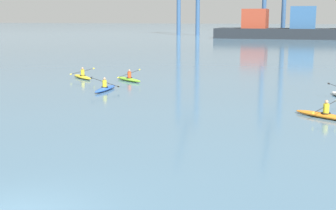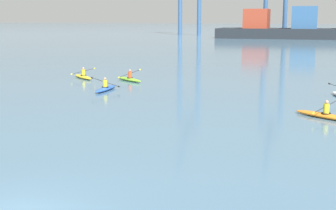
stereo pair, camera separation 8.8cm
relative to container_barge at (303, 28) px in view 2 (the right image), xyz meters
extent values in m
cube|color=#1E2328|center=(0.30, 0.00, -1.28)|extent=(42.53, 11.82, 2.48)
cube|color=#993823|center=(-11.39, 0.00, 2.36)|extent=(5.95, 8.27, 4.80)
cube|color=#2D5684|center=(0.30, 0.00, 2.63)|extent=(5.95, 8.27, 5.35)
ellipsoid|color=black|center=(4.31, -90.52, -1.57)|extent=(0.21, 0.11, 0.16)
ellipsoid|color=#7ABC2D|center=(-11.07, -86.54, -2.39)|extent=(3.10, 2.50, 0.26)
torus|color=black|center=(-10.99, -86.60, -2.25)|extent=(0.68, 0.68, 0.05)
cylinder|color=#DB471E|center=(-10.99, -86.60, -2.01)|extent=(0.30, 0.30, 0.50)
sphere|color=tan|center=(-10.99, -86.60, -1.66)|extent=(0.19, 0.19, 0.19)
cylinder|color=black|center=(-11.03, -86.57, -1.91)|extent=(1.24, 1.67, 0.53)
ellipsoid|color=yellow|center=(-11.64, -87.39, -2.16)|extent=(0.15, 0.19, 0.15)
ellipsoid|color=yellow|center=(-10.43, -85.75, -1.66)|extent=(0.15, 0.19, 0.15)
ellipsoid|color=yellow|center=(-15.46, -86.21, -2.39)|extent=(2.97, 2.67, 0.26)
torus|color=black|center=(-15.39, -86.28, -2.25)|extent=(0.69, 0.69, 0.05)
cylinder|color=gold|center=(-15.39, -86.28, -2.01)|extent=(0.30, 0.30, 0.50)
sphere|color=tan|center=(-15.39, -86.28, -1.66)|extent=(0.19, 0.19, 0.19)
cylinder|color=black|center=(-15.42, -86.24, -1.91)|extent=(1.38, 1.60, 0.40)
ellipsoid|color=yellow|center=(-16.10, -87.03, -2.09)|extent=(0.16, 0.18, 0.14)
ellipsoid|color=yellow|center=(-14.75, -85.46, -1.72)|extent=(0.16, 0.18, 0.14)
ellipsoid|color=#2856B2|center=(-10.72, -91.85, -2.39)|extent=(0.74, 3.42, 0.26)
torus|color=black|center=(-10.72, -91.95, -2.25)|extent=(0.51, 0.51, 0.05)
cylinder|color=gold|center=(-10.72, -91.95, -2.01)|extent=(0.30, 0.30, 0.50)
sphere|color=tan|center=(-10.72, -91.95, -1.66)|extent=(0.19, 0.19, 0.19)
cylinder|color=black|center=(-10.72, -91.90, -1.91)|extent=(2.03, 0.12, 0.59)
ellipsoid|color=black|center=(-11.73, -91.95, -1.63)|extent=(0.20, 0.05, 0.15)
ellipsoid|color=black|center=(-9.71, -91.86, -2.19)|extent=(0.20, 0.05, 0.15)
ellipsoid|color=orange|center=(3.97, -96.96, -2.39)|extent=(3.16, 2.38, 0.26)
torus|color=black|center=(4.05, -97.02, -2.25)|extent=(0.68, 0.68, 0.05)
cylinder|color=gold|center=(4.05, -97.02, -2.01)|extent=(0.30, 0.30, 0.50)
sphere|color=tan|center=(4.05, -97.02, -1.66)|extent=(0.19, 0.19, 0.19)
cylinder|color=black|center=(4.01, -96.99, -1.91)|extent=(1.17, 1.74, 0.45)
ellipsoid|color=yellow|center=(3.44, -97.85, -2.12)|extent=(0.14, 0.19, 0.14)
camera|label=1|loc=(3.30, -121.92, 2.57)|focal=50.11mm
camera|label=2|loc=(3.38, -121.90, 2.57)|focal=50.11mm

